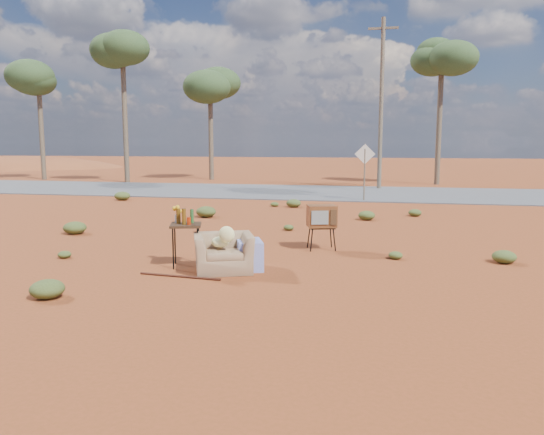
# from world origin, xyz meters

# --- Properties ---
(ground) EXTENTS (140.00, 140.00, 0.00)m
(ground) POSITION_xyz_m (0.00, 0.00, 0.00)
(ground) COLOR brown
(ground) RESTS_ON ground
(highway) EXTENTS (140.00, 7.00, 0.04)m
(highway) POSITION_xyz_m (0.00, 15.00, 0.02)
(highway) COLOR #565659
(highway) RESTS_ON ground
(dirt_mound) EXTENTS (26.00, 18.00, 2.00)m
(dirt_mound) POSITION_xyz_m (-30.00, 34.00, 0.00)
(dirt_mound) COLOR brown
(dirt_mound) RESTS_ON ground
(armchair) EXTENTS (1.32, 1.13, 0.89)m
(armchair) POSITION_xyz_m (-0.39, 0.15, 0.41)
(armchair) COLOR #89694B
(armchair) RESTS_ON ground
(tv_unit) EXTENTS (0.69, 0.62, 0.94)m
(tv_unit) POSITION_xyz_m (0.99, 2.35, 0.70)
(tv_unit) COLOR black
(tv_unit) RESTS_ON ground
(side_table) EXTENTS (0.69, 0.69, 1.09)m
(side_table) POSITION_xyz_m (-1.28, 0.33, 0.81)
(side_table) COLOR #341F12
(side_table) RESTS_ON ground
(rusty_bar) EXTENTS (1.48, 0.18, 0.04)m
(rusty_bar) POSITION_xyz_m (-1.06, -0.48, 0.02)
(rusty_bar) COLOR #441E12
(rusty_bar) RESTS_ON ground
(road_sign) EXTENTS (0.78, 0.06, 2.19)m
(road_sign) POSITION_xyz_m (1.50, 12.00, 1.50)
(road_sign) COLOR brown
(road_sign) RESTS_ON ground
(eucalyptus_far_left) EXTENTS (3.20, 3.20, 7.10)m
(eucalyptus_far_left) POSITION_xyz_m (-18.00, 20.00, 5.94)
(eucalyptus_far_left) COLOR brown
(eucalyptus_far_left) RESTS_ON ground
(eucalyptus_left) EXTENTS (3.20, 3.20, 8.10)m
(eucalyptus_left) POSITION_xyz_m (-12.00, 19.00, 6.92)
(eucalyptus_left) COLOR brown
(eucalyptus_left) RESTS_ON ground
(eucalyptus_near_left) EXTENTS (3.20, 3.20, 6.60)m
(eucalyptus_near_left) POSITION_xyz_m (-8.00, 22.00, 5.45)
(eucalyptus_near_left) COLOR brown
(eucalyptus_near_left) RESTS_ON ground
(eucalyptus_center) EXTENTS (3.20, 3.20, 7.60)m
(eucalyptus_center) POSITION_xyz_m (5.00, 21.00, 6.43)
(eucalyptus_center) COLOR brown
(eucalyptus_center) RESTS_ON ground
(utility_pole_center) EXTENTS (1.40, 0.20, 8.00)m
(utility_pole_center) POSITION_xyz_m (2.00, 17.50, 4.15)
(utility_pole_center) COLOR brown
(utility_pole_center) RESTS_ON ground
(scrub_patch) EXTENTS (17.49, 8.07, 0.33)m
(scrub_patch) POSITION_xyz_m (-0.82, 4.41, 0.14)
(scrub_patch) COLOR #485927
(scrub_patch) RESTS_ON ground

